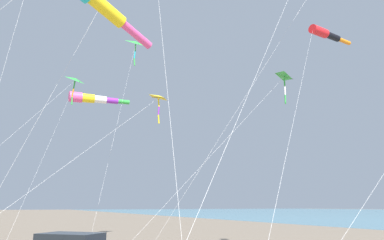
{
  "coord_description": "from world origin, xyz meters",
  "views": [
    {
      "loc": [
        -2.43,
        10.94,
        3.01
      ],
      "look_at": [
        -10.69,
        -5.94,
        7.52
      ],
      "focal_mm": 33.5,
      "sensor_mm": 36.0,
      "label": 1
    }
  ],
  "objects_px": {
    "kite_windsock_long_streamer_right": "(326,34)",
    "kite_windsock_small_distant": "(92,99)",
    "kite_delta_rainbow_low_near": "(284,77)",
    "kite_delta_long_streamer_left": "(158,98)",
    "kite_delta_green_low_center": "(136,44)",
    "kite_delta_checkered_midright": "(75,81)"
  },
  "relations": [
    {
      "from": "kite_windsock_long_streamer_right",
      "to": "kite_windsock_small_distant",
      "type": "bearing_deg",
      "value": -49.27
    },
    {
      "from": "kite_delta_rainbow_low_near",
      "to": "kite_windsock_long_streamer_right",
      "type": "bearing_deg",
      "value": 126.33
    },
    {
      "from": "kite_delta_long_streamer_left",
      "to": "kite_windsock_long_streamer_right",
      "type": "xyz_separation_m",
      "value": [
        -10.26,
        1.41,
        5.06
      ]
    },
    {
      "from": "kite_delta_green_low_center",
      "to": "kite_delta_long_streamer_left",
      "type": "xyz_separation_m",
      "value": [
        2.79,
        13.56,
        -9.31
      ]
    },
    {
      "from": "kite_delta_green_low_center",
      "to": "kite_windsock_long_streamer_right",
      "type": "xyz_separation_m",
      "value": [
        -7.48,
        14.97,
        -4.24
      ]
    },
    {
      "from": "kite_delta_checkered_midright",
      "to": "kite_windsock_long_streamer_right",
      "type": "relative_size",
      "value": 0.86
    },
    {
      "from": "kite_delta_green_low_center",
      "to": "kite_windsock_long_streamer_right",
      "type": "height_order",
      "value": "kite_delta_green_low_center"
    },
    {
      "from": "kite_delta_rainbow_low_near",
      "to": "kite_windsock_small_distant",
      "type": "height_order",
      "value": "kite_windsock_small_distant"
    },
    {
      "from": "kite_delta_rainbow_low_near",
      "to": "kite_windsock_long_streamer_right",
      "type": "xyz_separation_m",
      "value": [
        -1.58,
        2.15,
        2.28
      ]
    },
    {
      "from": "kite_delta_green_low_center",
      "to": "kite_delta_rainbow_low_near",
      "type": "relative_size",
      "value": 1.47
    },
    {
      "from": "kite_delta_checkered_midright",
      "to": "kite_windsock_small_distant",
      "type": "height_order",
      "value": "kite_windsock_small_distant"
    },
    {
      "from": "kite_delta_long_streamer_left",
      "to": "kite_delta_rainbow_low_near",
      "type": "relative_size",
      "value": 0.83
    },
    {
      "from": "kite_delta_checkered_midright",
      "to": "kite_windsock_long_streamer_right",
      "type": "distance_m",
      "value": 16.33
    },
    {
      "from": "kite_windsock_small_distant",
      "to": "kite_windsock_long_streamer_right",
      "type": "relative_size",
      "value": 0.77
    },
    {
      "from": "kite_windsock_small_distant",
      "to": "kite_delta_rainbow_low_near",
      "type": "bearing_deg",
      "value": 131.52
    },
    {
      "from": "kite_windsock_small_distant",
      "to": "kite_windsock_long_streamer_right",
      "type": "distance_m",
      "value": 17.56
    },
    {
      "from": "kite_delta_long_streamer_left",
      "to": "kite_windsock_long_streamer_right",
      "type": "bearing_deg",
      "value": 172.17
    },
    {
      "from": "kite_delta_rainbow_low_near",
      "to": "kite_delta_checkered_midright",
      "type": "bearing_deg",
      "value": -31.92
    },
    {
      "from": "kite_windsock_long_streamer_right",
      "to": "kite_delta_long_streamer_left",
      "type": "bearing_deg",
      "value": -7.83
    },
    {
      "from": "kite_delta_long_streamer_left",
      "to": "kite_windsock_long_streamer_right",
      "type": "relative_size",
      "value": 0.67
    },
    {
      "from": "kite_delta_checkered_midright",
      "to": "kite_delta_rainbow_low_near",
      "type": "distance_m",
      "value": 13.7
    },
    {
      "from": "kite_delta_long_streamer_left",
      "to": "kite_windsock_small_distant",
      "type": "relative_size",
      "value": 0.87
    }
  ]
}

